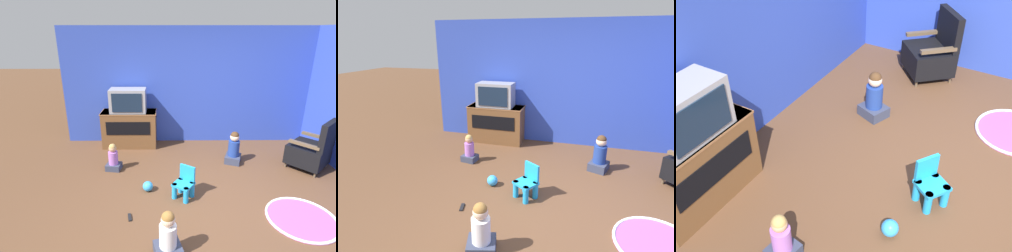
% 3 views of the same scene
% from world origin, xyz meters
% --- Properties ---
extents(ground_plane, '(30.00, 30.00, 0.00)m').
position_xyz_m(ground_plane, '(0.00, 0.00, 0.00)').
color(ground_plane, brown).
extents(wall_back, '(5.54, 0.12, 2.54)m').
position_xyz_m(wall_back, '(-0.23, 2.56, 1.27)').
color(wall_back, '#2D47B2').
rests_on(wall_back, ground_plane).
extents(tv_cabinet, '(1.18, 0.50, 0.80)m').
position_xyz_m(tv_cabinet, '(-1.55, 2.24, 0.41)').
color(tv_cabinet, brown).
rests_on(tv_cabinet, ground_plane).
extents(television, '(0.76, 0.42, 0.50)m').
position_xyz_m(television, '(-1.55, 2.22, 1.04)').
color(television, '#939399').
rests_on(television, tv_cabinet).
extents(yellow_kid_chair, '(0.38, 0.38, 0.50)m').
position_xyz_m(yellow_kid_chair, '(-0.47, 0.28, 0.20)').
color(yellow_kid_chair, '#1E99DB').
rests_on(yellow_kid_chair, ground_plane).
extents(play_mat, '(0.95, 0.95, 0.04)m').
position_xyz_m(play_mat, '(1.12, -0.26, 0.01)').
color(play_mat, '#A54C8C').
rests_on(play_mat, ground_plane).
extents(child_watching_left, '(0.36, 0.33, 0.59)m').
position_xyz_m(child_watching_left, '(-0.73, -0.85, 0.26)').
color(child_watching_left, '#33384C').
rests_on(child_watching_left, ground_plane).
extents(child_watching_center, '(0.30, 0.27, 0.52)m').
position_xyz_m(child_watching_center, '(-1.72, 1.14, 0.22)').
color(child_watching_center, '#33384C').
rests_on(child_watching_center, ground_plane).
extents(child_watching_right, '(0.38, 0.40, 0.64)m').
position_xyz_m(child_watching_right, '(0.57, 1.42, 0.28)').
color(child_watching_right, '#33384C').
rests_on(child_watching_right, ground_plane).
extents(toy_ball, '(0.16, 0.16, 0.16)m').
position_xyz_m(toy_ball, '(-1.04, 0.44, 0.08)').
color(toy_ball, '#3399E5').
rests_on(toy_ball, ground_plane).
extents(remote_control, '(0.07, 0.16, 0.02)m').
position_xyz_m(remote_control, '(-1.25, -0.22, 0.01)').
color(remote_control, black).
rests_on(remote_control, ground_plane).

